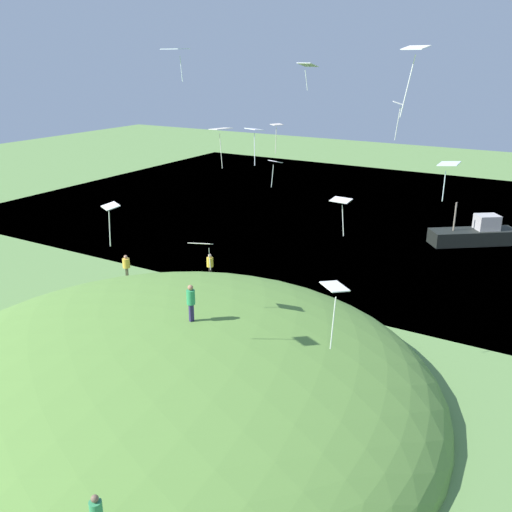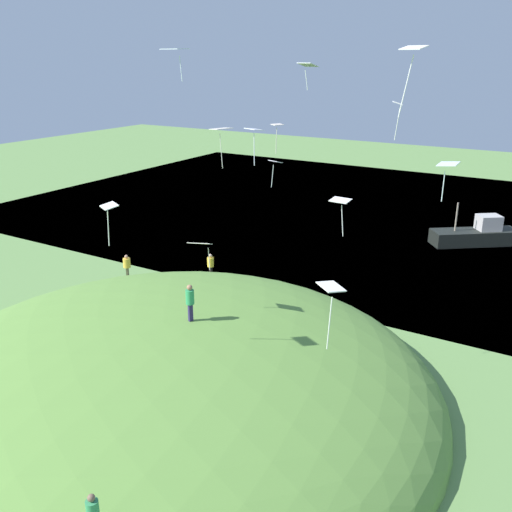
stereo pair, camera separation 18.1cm
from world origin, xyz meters
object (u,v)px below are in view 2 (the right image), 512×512
(kite_4, at_px, (109,209))
(kite_14, at_px, (308,66))
(person_walking_path, at_px, (127,264))
(person_near_shore, at_px, (211,263))
(person_watching_kites, at_px, (93,511))
(kite_2, at_px, (341,202))
(kite_7, at_px, (412,54))
(kite_9, at_px, (275,164))
(kite_8, at_px, (448,165))
(kite_12, at_px, (277,127))
(person_on_hilltop, at_px, (190,298))
(kite_10, at_px, (398,107))
(kite_5, at_px, (331,292))
(kite_0, at_px, (175,50))
(kite_11, at_px, (221,131))
(kite_13, at_px, (200,244))
(kite_1, at_px, (254,132))
(boat_on_lake, at_px, (477,235))

(kite_4, distance_m, kite_14, 14.07)
(person_walking_path, distance_m, person_near_shore, 5.50)
(person_watching_kites, relative_size, kite_2, 0.90)
(kite_7, height_order, kite_9, kite_7)
(person_watching_kites, height_order, kite_4, kite_4)
(kite_8, bearing_deg, kite_12, -118.62)
(person_walking_path, bearing_deg, kite_7, 38.87)
(person_on_hilltop, height_order, kite_14, kite_14)
(person_walking_path, xyz_separation_m, kite_10, (-0.45, 17.02, 10.60))
(kite_8, bearing_deg, person_on_hilltop, -61.76)
(kite_5, relative_size, kite_9, 1.23)
(kite_9, bearing_deg, kite_0, -23.89)
(kite_0, relative_size, kite_4, 0.83)
(kite_5, xyz_separation_m, kite_7, (-5.96, -0.11, 6.01))
(kite_11, height_order, kite_14, kite_14)
(kite_10, relative_size, kite_14, 1.31)
(kite_2, bearing_deg, kite_10, 145.24)
(kite_7, distance_m, kite_10, 7.50)
(kite_11, bearing_deg, kite_7, 58.69)
(kite_13, bearing_deg, kite_11, -153.29)
(kite_5, bearing_deg, kite_9, -145.50)
(kite_0, distance_m, kite_7, 11.69)
(kite_8, relative_size, kite_14, 1.16)
(kite_0, distance_m, kite_9, 8.07)
(kite_1, xyz_separation_m, kite_2, (-0.46, 4.32, -2.93))
(kite_4, distance_m, kite_9, 11.89)
(person_walking_path, distance_m, kite_1, 14.76)
(person_watching_kites, relative_size, kite_10, 0.88)
(person_on_hilltop, relative_size, person_walking_path, 1.08)
(kite_0, bearing_deg, person_walking_path, -116.46)
(kite_8, distance_m, kite_12, 12.98)
(boat_on_lake, distance_m, kite_0, 32.93)
(kite_13, bearing_deg, kite_12, -171.19)
(kite_0, xyz_separation_m, kite_4, (6.67, 1.93, -5.61))
(kite_0, bearing_deg, kite_2, 106.28)
(boat_on_lake, height_order, kite_8, kite_8)
(person_walking_path, xyz_separation_m, kite_12, (-4.55, 8.56, 8.82))
(person_walking_path, relative_size, kite_1, 0.93)
(kite_0, distance_m, kite_5, 15.52)
(kite_7, distance_m, kite_14, 11.82)
(person_walking_path, xyz_separation_m, kite_0, (3.99, 8.01, 13.04))
(kite_8, xyz_separation_m, kite_11, (-3.18, -13.32, 0.23))
(kite_2, height_order, kite_13, kite_2)
(person_walking_path, xyz_separation_m, kite_2, (1.81, 15.44, 6.51))
(boat_on_lake, relative_size, kite_5, 3.79)
(kite_4, bearing_deg, person_on_hilltop, 172.32)
(person_on_hilltop, height_order, kite_1, kite_1)
(boat_on_lake, height_order, kite_10, kite_10)
(kite_2, relative_size, kite_10, 0.97)
(kite_9, bearing_deg, person_walking_path, -83.22)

